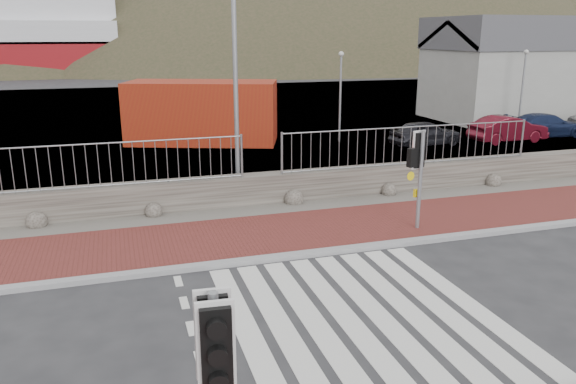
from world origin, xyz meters
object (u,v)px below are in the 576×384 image
object	(u,v)px
traffic_signal_near	(216,360)
shipping_container	(202,112)
traffic_signal_far	(420,159)
car_c	(546,125)
streetlight	(239,50)
car_b	(508,129)
car_a	(425,133)

from	to	relation	value
traffic_signal_near	shipping_container	size ratio (longest dim) A/B	0.38
traffic_signal_far	car_c	xyz separation A→B (m)	(12.89, 10.27, -1.31)
streetlight	shipping_container	xyz separation A→B (m)	(0.27, 9.56, -3.04)
car_b	streetlight	bearing A→B (deg)	109.92
traffic_signal_far	car_c	world-z (taller)	traffic_signal_far
car_c	traffic_signal_near	bearing A→B (deg)	132.59
traffic_signal_far	streetlight	bearing A→B (deg)	-63.46
traffic_signal_far	car_c	size ratio (longest dim) A/B	0.66
shipping_container	car_c	world-z (taller)	shipping_container
traffic_signal_far	shipping_container	bearing A→B (deg)	-90.08
traffic_signal_far	car_b	bearing A→B (deg)	-150.27
traffic_signal_far	streetlight	xyz separation A→B (m)	(-3.60, 4.27, 2.55)
streetlight	car_a	bearing A→B (deg)	43.66
traffic_signal_far	car_b	xyz separation A→B (m)	(10.28, 9.70, -1.28)
traffic_signal_far	streetlight	world-z (taller)	streetlight
traffic_signal_far	car_c	distance (m)	16.54
streetlight	car_a	xyz separation A→B (m)	(9.72, 5.76, -3.87)
car_a	shipping_container	bearing A→B (deg)	61.50
traffic_signal_far	car_a	size ratio (longest dim) A/B	0.78
car_a	car_b	world-z (taller)	car_b
shipping_container	car_a	distance (m)	10.22
streetlight	car_c	xyz separation A→B (m)	(16.50, 6.00, -3.86)
car_b	car_a	bearing A→B (deg)	84.11
traffic_signal_far	car_b	size ratio (longest dim) A/B	0.71
traffic_signal_far	traffic_signal_near	bearing A→B (deg)	34.96
traffic_signal_near	streetlight	xyz separation A→B (m)	(2.83, 11.55, 2.58)
car_a	car_c	distance (m)	6.78
traffic_signal_near	car_c	world-z (taller)	traffic_signal_near
traffic_signal_near	traffic_signal_far	xyz separation A→B (m)	(6.43, 7.29, 0.04)
traffic_signal_near	streetlight	bearing A→B (deg)	80.58
shipping_container	car_c	xyz separation A→B (m)	(16.22, -3.56, -0.82)
traffic_signal_far	car_b	distance (m)	14.19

